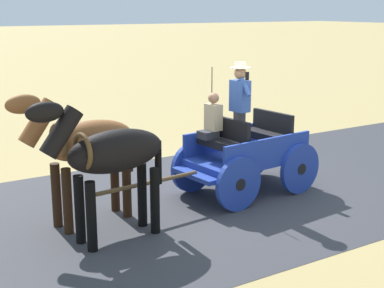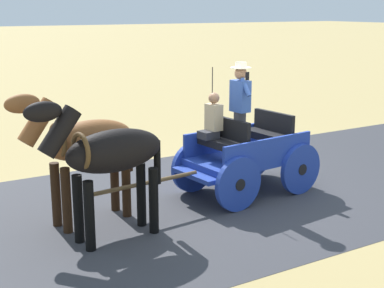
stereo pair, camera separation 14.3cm
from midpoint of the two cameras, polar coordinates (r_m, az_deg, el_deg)
The scene contains 5 objects.
ground_plane at distance 10.59m, azimuth 4.42°, elevation -4.97°, with size 200.00×200.00×0.00m, color tan.
road_surface at distance 10.59m, azimuth 4.42°, elevation -4.95°, with size 5.91×160.00×0.01m, color #38383D.
horse_drawn_carriage at distance 10.32m, azimuth 4.92°, elevation -0.76°, with size 1.63×4.52×2.50m.
horse_near_side at distance 8.16m, azimuth -9.00°, elevation -1.15°, with size 0.72×2.14×2.21m.
horse_off_side at distance 8.88m, azimuth -11.55°, elevation -0.03°, with size 0.79×2.15×2.21m.
Camera 1 is at (-8.04, 6.00, 3.42)m, focal length 51.65 mm.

